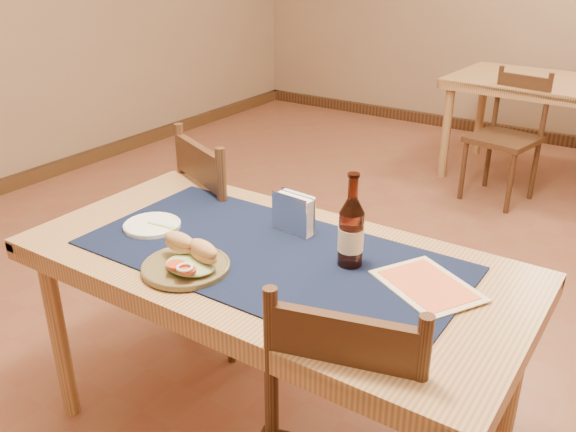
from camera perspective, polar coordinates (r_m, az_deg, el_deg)
The scene contains 12 objects.
room at distance 2.40m, azimuth 9.81°, elevation 17.95°, with size 6.04×7.04×2.84m.
main_table at distance 1.96m, azimuth -1.63°, elevation -5.86°, with size 1.60×0.80×0.75m.
placemat at distance 1.92m, azimuth -1.66°, elevation -3.66°, with size 1.20×0.60×0.01m, color #0E1633.
baseboard at distance 2.88m, azimuth 7.89°, elevation -9.77°, with size 6.00×7.00×0.10m.
chair_main_far at distance 2.65m, azimuth -4.78°, elevation -1.53°, with size 0.59×0.59×0.96m.
chair_back_near at distance 4.41m, azimuth 19.78°, elevation 7.16°, with size 0.48×0.48×0.88m.
sandwich_plate at distance 1.84m, azimuth -9.34°, elevation -4.23°, with size 0.27×0.27×0.10m.
side_plate at distance 2.14m, azimuth -12.60°, elevation -0.81°, with size 0.20×0.20×0.02m.
fork at distance 2.11m, azimuth -11.51°, elevation -0.95°, with size 0.12×0.03×0.00m.
beer_bottle at distance 1.82m, azimuth 5.92°, elevation -1.49°, with size 0.08×0.08×0.29m.
napkin_holder at distance 2.04m, azimuth 0.52°, elevation 0.18°, with size 0.16×0.07×0.14m.
menu_card at distance 1.79m, azimuth 12.92°, elevation -6.34°, with size 0.36×0.33×0.01m.
Camera 1 is at (0.99, -2.18, 1.66)m, focal length 38.00 mm.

